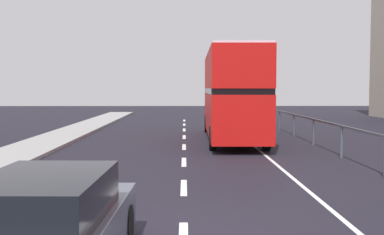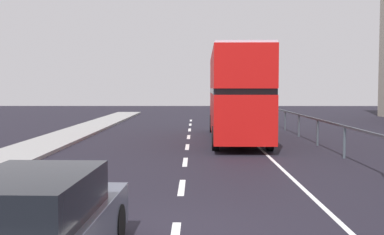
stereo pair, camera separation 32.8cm
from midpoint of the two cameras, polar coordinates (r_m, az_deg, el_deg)
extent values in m
cube|color=silver|center=(12.43, -1.75, -8.29)|extent=(0.16, 2.00, 0.01)
cube|color=silver|center=(16.59, -1.53, -5.30)|extent=(0.16, 2.00, 0.01)
cube|color=silver|center=(20.78, -1.40, -3.51)|extent=(0.16, 2.00, 0.01)
cube|color=silver|center=(24.98, -1.32, -2.33)|extent=(0.16, 2.00, 0.01)
cube|color=silver|center=(29.19, -1.26, -1.48)|extent=(0.16, 2.00, 0.01)
cube|color=silver|center=(33.41, -1.21, -0.85)|extent=(0.16, 2.00, 0.01)
cube|color=silver|center=(37.62, -1.18, -0.36)|extent=(0.16, 2.00, 0.01)
cube|color=silver|center=(17.68, 8.58, -4.79)|extent=(0.12, 46.00, 0.01)
cube|color=#434C55|center=(18.18, 16.88, -1.00)|extent=(0.08, 42.00, 0.08)
cylinder|color=#434C55|center=(18.23, 16.85, -2.82)|extent=(0.10, 0.10, 1.16)
cylinder|color=#434C55|center=(21.88, 13.80, -1.74)|extent=(0.10, 0.10, 1.16)
cylinder|color=#434C55|center=(25.58, 11.64, -0.96)|extent=(0.10, 0.10, 1.16)
cylinder|color=#434C55|center=(29.31, 10.02, -0.38)|extent=(0.10, 0.10, 1.16)
cylinder|color=#434C55|center=(33.05, 8.77, 0.07)|extent=(0.10, 0.10, 1.16)
cylinder|color=#434C55|center=(36.82, 7.77, 0.43)|extent=(0.10, 0.10, 1.16)
cube|color=red|center=(23.53, 4.37, 0.52)|extent=(2.61, 11.10, 1.94)
cube|color=black|center=(23.50, 4.39, 3.18)|extent=(2.62, 10.65, 0.24)
cube|color=red|center=(23.51, 4.40, 5.55)|extent=(2.61, 11.10, 1.70)
cube|color=silver|center=(23.56, 4.41, 7.74)|extent=(2.56, 10.87, 0.10)
cube|color=black|center=(29.01, 3.58, 1.28)|extent=(2.16, 0.08, 1.36)
cube|color=yellow|center=(29.02, 3.60, 6.00)|extent=(1.44, 0.07, 0.28)
cylinder|color=black|center=(27.64, 1.46, -0.73)|extent=(0.30, 1.01, 1.00)
cylinder|color=black|center=(27.78, 6.01, -0.73)|extent=(0.30, 1.01, 1.00)
cylinder|color=black|center=(19.62, 1.99, -2.47)|extent=(0.30, 1.01, 1.00)
cylinder|color=black|center=(19.81, 8.37, -2.45)|extent=(0.30, 1.01, 1.00)
cube|color=black|center=(6.51, -18.66, -8.98)|extent=(1.58, 2.45, 0.58)
cylinder|color=black|center=(8.53, -19.71, -11.82)|extent=(0.22, 0.65, 0.64)
cylinder|color=black|center=(8.13, -9.08, -12.42)|extent=(0.22, 0.65, 0.64)
camera|label=1|loc=(0.16, -90.65, -0.04)|focal=44.91mm
camera|label=2|loc=(0.16, 89.35, 0.04)|focal=44.91mm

